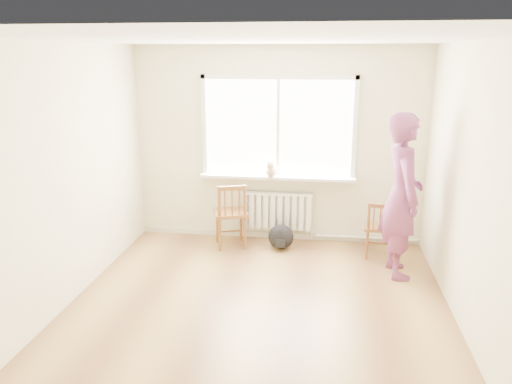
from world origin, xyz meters
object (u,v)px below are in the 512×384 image
(cat, at_px, (271,169))
(backpack, at_px, (281,237))
(chair_left, at_px, (231,215))
(chair_right, at_px, (379,230))
(person, at_px, (402,196))

(cat, bearing_deg, backpack, -54.27)
(chair_left, xyz_separation_m, chair_right, (1.97, -0.10, -0.07))
(chair_left, bearing_deg, backpack, 163.24)
(chair_right, height_order, person, person)
(chair_left, relative_size, backpack, 2.62)
(chair_right, distance_m, person, 0.78)
(chair_left, relative_size, person, 0.46)
(chair_right, bearing_deg, backpack, 0.95)
(cat, bearing_deg, chair_right, -12.74)
(chair_right, distance_m, backpack, 1.31)
(cat, bearing_deg, person, -26.02)
(backpack, bearing_deg, person, -22.14)
(chair_left, xyz_separation_m, person, (2.14, -0.57, 0.52))
(backpack, bearing_deg, chair_left, -178.21)
(chair_left, relative_size, chair_right, 1.19)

